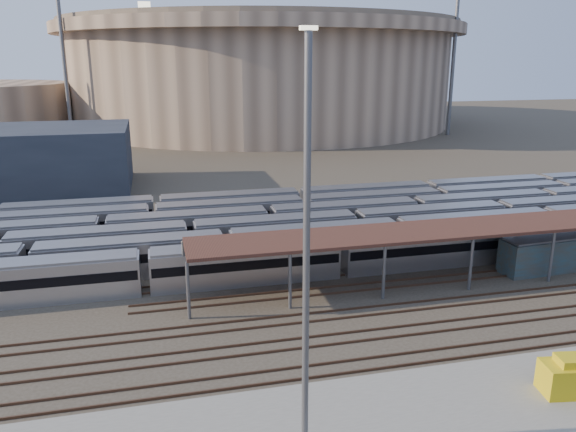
# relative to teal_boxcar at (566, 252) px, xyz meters

# --- Properties ---
(ground) EXTENTS (420.00, 420.00, 0.00)m
(ground) POSITION_rel_teal_boxcar_xyz_m (-30.26, -4.00, -1.70)
(ground) COLOR #383026
(ground) RESTS_ON ground
(subway_trains) EXTENTS (127.48, 23.90, 3.60)m
(subway_trains) POSITION_rel_teal_boxcar_xyz_m (-27.47, 14.50, 0.10)
(subway_trains) COLOR #B9B9BE
(subway_trains) RESTS_ON ground
(inspection_shed) EXTENTS (60.30, 6.00, 5.30)m
(inspection_shed) POSITION_rel_teal_boxcar_xyz_m (-8.26, 0.00, 3.29)
(inspection_shed) COLOR #58585D
(inspection_shed) RESTS_ON ground
(empty_tracks) EXTENTS (170.00, 9.62, 0.18)m
(empty_tracks) POSITION_rel_teal_boxcar_xyz_m (-30.26, -9.00, -1.61)
(empty_tracks) COLOR #4C3323
(empty_tracks) RESTS_ON ground
(stadium) EXTENTS (124.00, 124.00, 32.50)m
(stadium) POSITION_rel_teal_boxcar_xyz_m (-5.26, 136.00, 14.77)
(stadium) COLOR #9E836B
(stadium) RESTS_ON ground
(floodlight_0) EXTENTS (4.00, 1.00, 38.40)m
(floodlight_0) POSITION_rel_teal_boxcar_xyz_m (-60.26, 106.00, 18.95)
(floodlight_0) COLOR #58585D
(floodlight_0) RESTS_ON ground
(floodlight_2) EXTENTS (4.00, 1.00, 38.40)m
(floodlight_2) POSITION_rel_teal_boxcar_xyz_m (39.74, 96.00, 18.95)
(floodlight_2) COLOR #58585D
(floodlight_2) RESTS_ON ground
(floodlight_3) EXTENTS (4.00, 1.00, 38.40)m
(floodlight_3) POSITION_rel_teal_boxcar_xyz_m (-40.26, 156.00, 18.95)
(floodlight_3) COLOR #58585D
(floodlight_3) RESTS_ON ground
(teal_boxcar) EXTENTS (14.72, 3.74, 3.40)m
(teal_boxcar) POSITION_rel_teal_boxcar_xyz_m (0.00, 0.00, 0.00)
(teal_boxcar) COLOR #1F414E
(teal_boxcar) RESTS_ON ground
(yard_light_pole) EXTENTS (0.80, 0.36, 22.02)m
(yard_light_pole) POSITION_rel_teal_boxcar_xyz_m (-33.18, -20.36, 9.59)
(yard_light_pole) COLOR #58585D
(yard_light_pole) RESTS_ON apron
(yellow_equipment) EXTENTS (3.54, 2.54, 2.03)m
(yellow_equipment) POSITION_rel_teal_boxcar_xyz_m (-15.61, -19.41, -0.48)
(yellow_equipment) COLOR gold
(yellow_equipment) RESTS_ON apron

